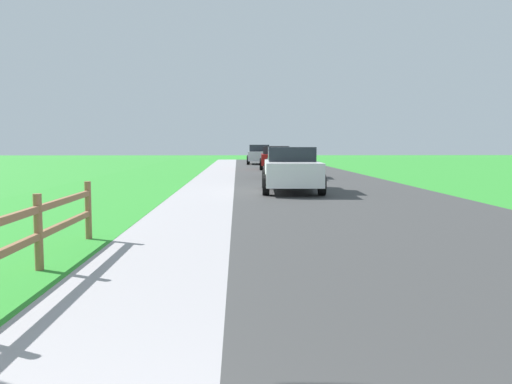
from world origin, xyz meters
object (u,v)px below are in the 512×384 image
object	(u,v)px
parked_car_black	(286,163)
parked_car_silver	(259,154)
parked_suv_white	(291,169)
parked_car_red	(276,158)

from	to	relation	value
parked_car_black	parked_car_silver	size ratio (longest dim) A/B	0.98
parked_suv_white	parked_car_red	bearing A→B (deg)	87.76
parked_suv_white	parked_car_silver	bearing A→B (deg)	90.06
parked_car_black	parked_car_silver	distance (m)	18.89
parked_suv_white	parked_car_black	xyz separation A→B (m)	(0.52, 8.13, -0.04)
parked_car_red	parked_car_silver	world-z (taller)	parked_car_silver
parked_car_black	parked_car_red	xyz separation A→B (m)	(0.16, 9.25, 0.04)
parked_car_silver	parked_car_red	bearing A→B (deg)	-85.80
parked_suv_white	parked_car_silver	world-z (taller)	parked_car_silver
parked_car_black	parked_car_silver	world-z (taller)	parked_car_silver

